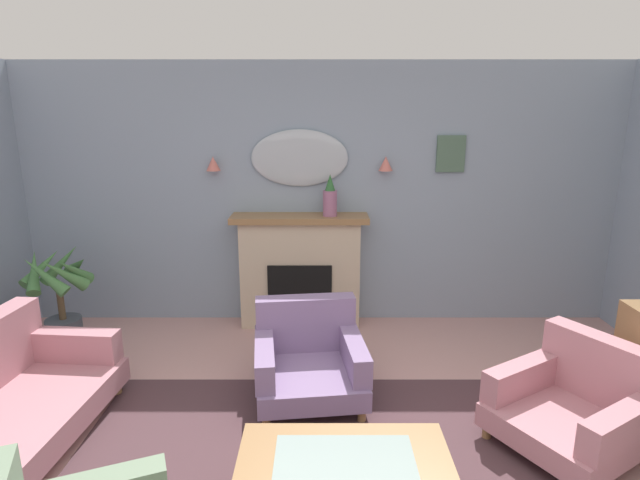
% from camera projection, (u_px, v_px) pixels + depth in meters
% --- Properties ---
extents(wall_back, '(7.02, 0.10, 2.64)m').
position_uv_depth(wall_back, '(322.00, 196.00, 5.21)').
color(wall_back, '#8C9EB2').
rests_on(wall_back, ground).
extents(fireplace, '(1.36, 0.36, 1.16)m').
position_uv_depth(fireplace, '(301.00, 272.00, 5.18)').
color(fireplace, beige).
rests_on(fireplace, ground).
extents(mantel_vase_left, '(0.14, 0.14, 0.41)m').
position_uv_depth(mantel_vase_left, '(331.00, 198.00, 4.96)').
color(mantel_vase_left, '#9E6084').
rests_on(mantel_vase_left, fireplace).
extents(wall_mirror, '(0.96, 0.06, 0.56)m').
position_uv_depth(wall_mirror, '(301.00, 158.00, 5.03)').
color(wall_mirror, '#B2BCC6').
extents(wall_sconce_left, '(0.14, 0.14, 0.14)m').
position_uv_depth(wall_sconce_left, '(215.00, 164.00, 5.00)').
color(wall_sconce_left, '#D17066').
extents(wall_sconce_right, '(0.14, 0.14, 0.14)m').
position_uv_depth(wall_sconce_right, '(387.00, 164.00, 5.00)').
color(wall_sconce_right, '#D17066').
extents(framed_picture, '(0.28, 0.03, 0.36)m').
position_uv_depth(framed_picture, '(452.00, 154.00, 5.03)').
color(framed_picture, '#4C6B56').
extents(coffee_table, '(1.10, 0.60, 0.45)m').
position_uv_depth(coffee_table, '(346.00, 468.00, 2.61)').
color(coffee_table, olive).
rests_on(coffee_table, ground).
extents(armchair_near_fireplace, '(0.90, 0.91, 0.71)m').
position_uv_depth(armchair_near_fireplace, '(310.00, 357.00, 3.95)').
color(armchair_near_fireplace, gray).
rests_on(armchair_near_fireplace, ground).
extents(armchair_beside_couch, '(1.12, 1.11, 0.71)m').
position_uv_depth(armchair_beside_couch, '(578.00, 404.00, 3.31)').
color(armchair_beside_couch, '#B77A84').
rests_on(armchair_beside_couch, ground).
extents(potted_plant_corner_palm, '(0.64, 0.65, 0.97)m').
position_uv_depth(potted_plant_corner_palm, '(62.00, 295.00, 4.68)').
color(potted_plant_corner_palm, '#474C56').
rests_on(potted_plant_corner_palm, ground).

